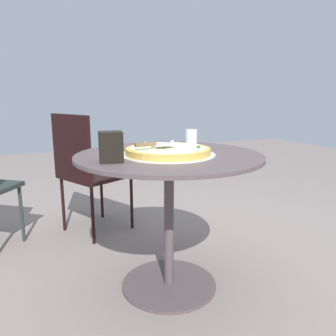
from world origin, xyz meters
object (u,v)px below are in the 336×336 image
at_px(patio_table, 169,190).
at_px(patio_chair_near, 86,166).
at_px(drinking_cup, 191,137).
at_px(pizza_server, 155,144).
at_px(napkin_dispenser, 111,147).
at_px(pizza_on_tray, 168,151).

relative_size(patio_table, patio_chair_near, 1.05).
height_order(drinking_cup, patio_chair_near, patio_chair_near).
distance_m(pizza_server, napkin_dispenser, 0.24).
bearing_deg(patio_table, drinking_cup, -44.11).
bearing_deg(pizza_on_tray, drinking_cup, -43.67).
relative_size(pizza_server, patio_chair_near, 0.24).
xyz_separation_m(patio_table, pizza_server, (-0.04, 0.09, 0.25)).
distance_m(pizza_on_tray, pizza_server, 0.09).
height_order(pizza_on_tray, pizza_server, pizza_server).
relative_size(pizza_on_tray, drinking_cup, 5.31).
bearing_deg(patio_table, napkin_dispenser, 106.45).
height_order(patio_table, pizza_server, pizza_server).
bearing_deg(patio_chair_near, patio_table, -163.08).
distance_m(pizza_server, drinking_cup, 0.47).
bearing_deg(drinking_cup, patio_table, 135.89).
height_order(pizza_server, patio_chair_near, patio_chair_near).
height_order(patio_table, drinking_cup, drinking_cup).
height_order(drinking_cup, napkin_dispenser, napkin_dispenser).
bearing_deg(napkin_dispenser, patio_chair_near, 95.93).
distance_m(pizza_server, patio_chair_near, 1.01).
bearing_deg(pizza_server, patio_table, -67.37).
relative_size(pizza_on_tray, pizza_server, 2.23).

